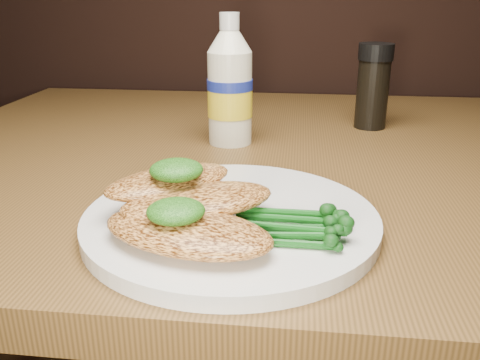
# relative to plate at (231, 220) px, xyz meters

# --- Properties ---
(plate) EXTENTS (0.27, 0.27, 0.01)m
(plate) POSITION_rel_plate_xyz_m (0.00, 0.00, 0.00)
(plate) COLOR silver
(plate) RESTS_ON dining_table
(chicken_front) EXTENTS (0.16, 0.12, 0.02)m
(chicken_front) POSITION_rel_plate_xyz_m (-0.03, -0.07, 0.02)
(chicken_front) COLOR #DD9346
(chicken_front) RESTS_ON plate
(chicken_mid) EXTENTS (0.16, 0.13, 0.02)m
(chicken_mid) POSITION_rel_plate_xyz_m (-0.03, -0.02, 0.03)
(chicken_mid) COLOR #DD9346
(chicken_mid) RESTS_ON plate
(chicken_back) EXTENTS (0.14, 0.13, 0.02)m
(chicken_back) POSITION_rel_plate_xyz_m (-0.06, 0.01, 0.03)
(chicken_back) COLOR #DD9346
(chicken_back) RESTS_ON plate
(pesto_front) EXTENTS (0.06, 0.05, 0.02)m
(pesto_front) POSITION_rel_plate_xyz_m (-0.04, -0.07, 0.04)
(pesto_front) COLOR black
(pesto_front) RESTS_ON chicken_front
(pesto_back) EXTENTS (0.06, 0.05, 0.02)m
(pesto_back) POSITION_rel_plate_xyz_m (-0.05, -0.01, 0.05)
(pesto_back) COLOR black
(pesto_back) RESTS_ON chicken_back
(broccolini_bundle) EXTENTS (0.15, 0.13, 0.02)m
(broccolini_bundle) POSITION_rel_plate_xyz_m (0.05, -0.03, 0.02)
(broccolini_bundle) COLOR #114D13
(broccolini_bundle) RESTS_ON plate
(mayo_bottle) EXTENTS (0.07, 0.07, 0.18)m
(mayo_bottle) POSITION_rel_plate_xyz_m (-0.04, 0.28, 0.08)
(mayo_bottle) COLOR white
(mayo_bottle) RESTS_ON dining_table
(pepper_grinder) EXTENTS (0.06, 0.06, 0.13)m
(pepper_grinder) POSITION_rel_plate_xyz_m (0.17, 0.39, 0.06)
(pepper_grinder) COLOR black
(pepper_grinder) RESTS_ON dining_table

